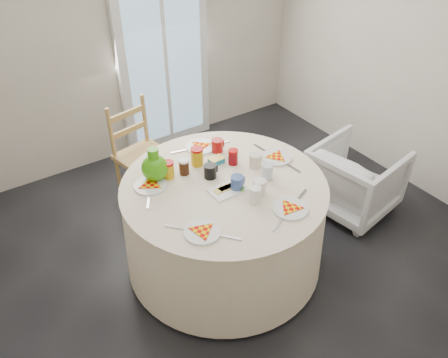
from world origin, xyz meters
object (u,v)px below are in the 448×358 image
table (224,224)px  green_pitcher (155,166)px  armchair (356,172)px  wooden_chair (143,155)px

table → green_pitcher: size_ratio=6.12×
table → armchair: 1.33m
wooden_chair → green_pitcher: size_ratio=3.84×
table → green_pitcher: green_pitcher is taller
table → wooden_chair: bearing=97.9°
green_pitcher → wooden_chair: bearing=79.8°
armchair → green_pitcher: bearing=66.5°
table → armchair: table is taller
green_pitcher → armchair: bearing=-7.8°
table → green_pitcher: 0.70m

